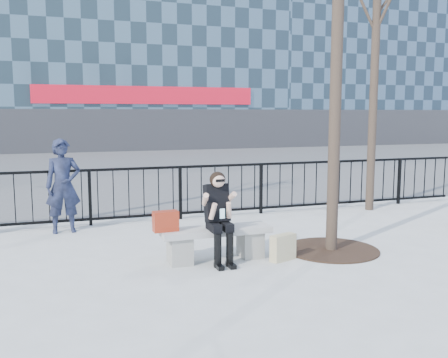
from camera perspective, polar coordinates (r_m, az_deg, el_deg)
name	(u,v)px	position (r m, az deg, el deg)	size (l,w,h in m)	color
ground	(216,260)	(7.53, -0.93, -9.22)	(120.00, 120.00, 0.00)	#A1A29D
street_surface	(109,164)	(22.08, -13.00, 1.70)	(60.00, 23.00, 0.01)	#474747
railing	(171,193)	(10.24, -6.11, -1.60)	(14.00, 0.06, 1.10)	black
building_right	(357,5)	(41.31, 14.94, 18.63)	(16.20, 10.20, 20.60)	#455F6F
tree_grate	(331,250)	(8.21, 12.14, -7.89)	(1.50, 1.50, 0.02)	black
bench_main	(216,240)	(7.45, -0.93, -7.00)	(1.65, 0.46, 0.49)	slate
seated_woman	(219,218)	(7.22, -0.55, -4.47)	(0.50, 0.64, 1.34)	black
handbag	(166,221)	(7.20, -6.69, -4.81)	(0.36, 0.17, 0.29)	maroon
shopping_bag	(283,247)	(7.51, 6.76, -7.77)	(0.41, 0.15, 0.39)	beige
standing_man	(63,186)	(9.52, -17.91, -0.76)	(0.63, 0.41, 1.72)	black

